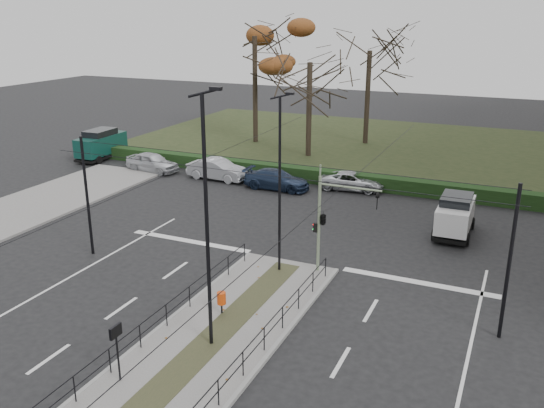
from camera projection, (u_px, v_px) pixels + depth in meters
The scene contains 20 objects.
ground at pixel (246, 309), 23.51m from camera, with size 140.00×140.00×0.00m, color black.
median_island at pixel (215, 338), 21.32m from camera, with size 4.40×15.00×0.14m, color #62605D.
park at pixel (342, 142), 53.52m from camera, with size 38.00×26.00×0.10m, color #222D16.
hedge at pixel (286, 172), 41.78m from camera, with size 38.00×1.00×1.00m, color black.
median_railing at pixel (213, 317), 20.95m from camera, with size 4.14×13.24×0.92m.
catenary at pixel (262, 218), 23.83m from camera, with size 20.00×34.00×6.00m.
traffic_light at pixel (325, 217), 25.84m from camera, with size 3.10×1.74×4.53m.
litter_bin at pixel (221, 298), 22.72m from camera, with size 0.36×0.36×0.91m.
info_panel at pixel (116, 338), 18.26m from camera, with size 0.11×0.52×2.01m.
streetlamp_median_near at pixel (207, 222), 19.35m from camera, with size 0.77×0.16×9.21m.
streetlamp_median_far at pixel (280, 184), 25.48m from camera, with size 0.69×0.14×8.22m.
parked_car_first at pixel (152, 162), 43.68m from camera, with size 1.73×4.30×1.47m, color #B6B9BF.
parked_car_second at pixel (218, 169), 41.62m from camera, with size 1.59×4.55×1.50m, color #B6B9BF.
parked_car_third at pixel (277, 180), 39.38m from camera, with size 1.87×4.59×1.33m, color #1D2B45.
parked_car_fourth at pixel (352, 181), 39.24m from camera, with size 2.01×4.36×1.21m, color #B6B9BF.
white_van at pixel (455, 214), 31.09m from camera, with size 1.92×4.09×2.23m.
green_van at pixel (101, 144), 47.32m from camera, with size 2.13×4.93×2.46m.
rust_tree at pixel (255, 36), 50.68m from camera, with size 8.54×8.54×12.46m.
bare_tree_center at pixel (370, 58), 50.68m from camera, with size 7.96×7.96×10.98m.
bare_tree_near at pixel (310, 69), 46.20m from camera, with size 7.72×7.72×10.17m.
Camera 1 is at (9.56, -18.66, 11.52)m, focal length 38.00 mm.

